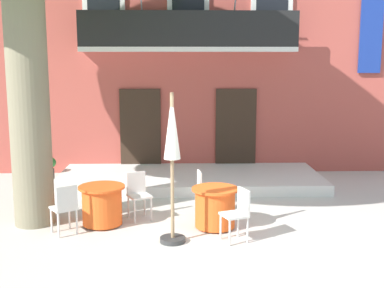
{
  "coord_description": "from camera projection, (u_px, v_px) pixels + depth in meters",
  "views": [
    {
      "loc": [
        -0.96,
        -8.38,
        3.07
      ],
      "look_at": [
        -0.66,
        2.01,
        1.3
      ],
      "focal_mm": 46.26,
      "sensor_mm": 36.0,
      "label": 1
    }
  ],
  "objects": [
    {
      "name": "building_facade",
      "position": [
        187.0,
        37.0,
        15.03
      ],
      "size": [
        13.0,
        5.09,
        7.5
      ],
      "color": "#B24C42",
      "rests_on": "ground"
    },
    {
      "name": "cafe_table_near_tree",
      "position": [
        215.0,
        207.0,
        9.1
      ],
      "size": [
        0.86,
        0.86,
        0.76
      ],
      "color": "#EA561E",
      "rests_on": "ground"
    },
    {
      "name": "cafe_table_middle",
      "position": [
        102.0,
        205.0,
        9.24
      ],
      "size": [
        0.86,
        0.86,
        0.76
      ],
      "color": "#EA561E",
      "rests_on": "ground"
    },
    {
      "name": "ground_planter_left",
      "position": [
        47.0,
        168.0,
        12.55
      ],
      "size": [
        0.46,
        0.46,
        0.66
      ],
      "color": "#47423D",
      "rests_on": "ground"
    },
    {
      "name": "entrance_step_platform",
      "position": [
        189.0,
        179.0,
        12.4
      ],
      "size": [
        6.53,
        2.6,
        0.25
      ],
      "primitive_type": "cube",
      "color": "silver",
      "rests_on": "ground"
    },
    {
      "name": "cafe_umbrella",
      "position": [
        172.0,
        146.0,
        8.17
      ],
      "size": [
        0.44,
        0.44,
        2.55
      ],
      "color": "#997A56",
      "rests_on": "ground"
    },
    {
      "name": "cafe_chair_middle_0",
      "position": [
        65.0,
        206.0,
        8.72
      ],
      "size": [
        0.56,
        0.56,
        0.91
      ],
      "color": "silver",
      "rests_on": "ground"
    },
    {
      "name": "cafe_chair_near_tree_0",
      "position": [
        238.0,
        211.0,
        8.42
      ],
      "size": [
        0.52,
        0.52,
        0.91
      ],
      "color": "silver",
      "rests_on": "ground"
    },
    {
      "name": "ground_plane",
      "position": [
        232.0,
        235.0,
        8.8
      ],
      "size": [
        120.0,
        120.0,
        0.0
      ],
      "primitive_type": "plane",
      "color": "beige"
    },
    {
      "name": "cafe_chair_middle_1",
      "position": [
        138.0,
        192.0,
        9.62
      ],
      "size": [
        0.53,
        0.53,
        0.91
      ],
      "color": "silver",
      "rests_on": "ground"
    },
    {
      "name": "cafe_chair_near_tree_1",
      "position": [
        205.0,
        190.0,
        9.8
      ],
      "size": [
        0.44,
        0.44,
        0.91
      ],
      "color": "silver",
      "rests_on": "ground"
    }
  ]
}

